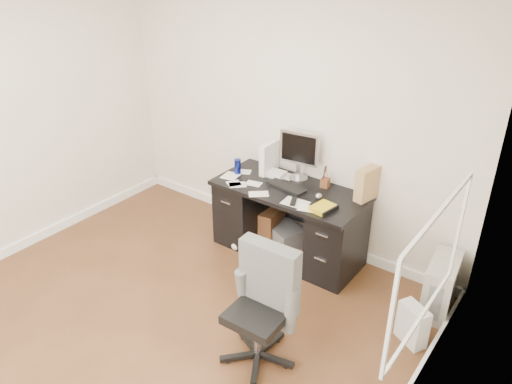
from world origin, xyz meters
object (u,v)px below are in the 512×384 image
lcd_monitor (299,156)px  keyboard (287,187)px  desk (289,219)px  wicker_basket (264,222)px  pc_tower (441,286)px  office_chair (258,309)px

lcd_monitor → keyboard: size_ratio=1.27×
desk → wicker_basket: bearing=162.2°
desk → pc_tower: 1.55m
office_chair → wicker_basket: (-0.99, 1.47, -0.31)m
pc_tower → wicker_basket: size_ratio=1.45×
lcd_monitor → wicker_basket: lcd_monitor is taller
pc_tower → wicker_basket: bearing=171.1°
pc_tower → wicker_basket: (-1.93, 0.08, -0.08)m
desk → lcd_monitor: size_ratio=2.95×
desk → wicker_basket: size_ratio=4.31×
pc_tower → desk: bearing=175.1°
office_chair → pc_tower: (0.93, 1.39, -0.23)m
keyboard → office_chair: office_chair is taller
office_chair → wicker_basket: office_chair is taller
desk → lcd_monitor: (-0.04, 0.22, 0.61)m
lcd_monitor → pc_tower: (1.58, -0.18, -0.75)m
pc_tower → wicker_basket: 1.93m
keyboard → pc_tower: (1.57, 0.05, -0.51)m
wicker_basket → keyboard: bearing=-20.4°
desk → pc_tower: size_ratio=2.97×
office_chair → pc_tower: 1.69m
pc_tower → wicker_basket: pc_tower is taller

